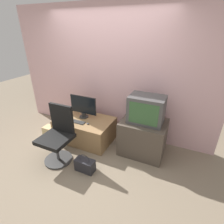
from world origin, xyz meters
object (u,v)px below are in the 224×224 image
(mouse, at_px, (88,124))
(main_monitor, at_px, (83,106))
(keyboard, at_px, (78,122))
(crt_tv, at_px, (146,109))
(cardboard_box_lower, at_px, (49,132))
(book, at_px, (42,141))
(handbag, at_px, (85,165))
(office_chair, at_px, (58,137))

(mouse, bearing_deg, main_monitor, 136.10)
(keyboard, xyz_separation_m, crt_tv, (1.28, 0.24, 0.42))
(cardboard_box_lower, bearing_deg, mouse, 7.33)
(mouse, relative_size, cardboard_box_lower, 0.23)
(main_monitor, bearing_deg, cardboard_box_lower, -153.40)
(keyboard, height_order, book, keyboard)
(crt_tv, distance_m, cardboard_box_lower, 2.16)
(main_monitor, relative_size, keyboard, 2.04)
(main_monitor, xyz_separation_m, handbag, (0.56, -0.88, -0.60))
(crt_tv, bearing_deg, cardboard_box_lower, -170.08)
(mouse, relative_size, handbag, 0.17)
(main_monitor, height_order, mouse, main_monitor)
(mouse, bearing_deg, handbag, -63.72)
(keyboard, bearing_deg, crt_tv, 10.82)
(main_monitor, xyz_separation_m, keyboard, (0.02, -0.24, -0.23))
(keyboard, distance_m, book, 0.92)
(handbag, xyz_separation_m, book, (-1.27, 0.32, -0.10))
(crt_tv, distance_m, book, 2.27)
(handbag, bearing_deg, main_monitor, 122.42)
(keyboard, bearing_deg, cardboard_box_lower, -171.70)
(office_chair, relative_size, cardboard_box_lower, 4.01)
(main_monitor, relative_size, office_chair, 0.59)
(mouse, relative_size, office_chair, 0.06)
(cardboard_box_lower, xyz_separation_m, book, (-0.02, -0.21, -0.11))
(book, bearing_deg, keyboard, 23.32)
(keyboard, bearing_deg, handbag, -49.63)
(handbag, height_order, book, handbag)
(cardboard_box_lower, distance_m, book, 0.24)
(office_chair, xyz_separation_m, handbag, (0.57, -0.08, -0.35))
(keyboard, distance_m, crt_tv, 1.37)
(keyboard, xyz_separation_m, handbag, (0.54, -0.64, -0.36))
(keyboard, height_order, crt_tv, crt_tv)
(crt_tv, height_order, handbag, crt_tv)
(mouse, distance_m, handbag, 0.82)
(office_chair, bearing_deg, main_monitor, 88.98)
(crt_tv, relative_size, handbag, 1.82)
(mouse, height_order, handbag, mouse)
(main_monitor, xyz_separation_m, book, (-0.71, -0.56, -0.70))
(mouse, height_order, crt_tv, crt_tv)
(crt_tv, relative_size, cardboard_box_lower, 2.38)
(keyboard, relative_size, crt_tv, 0.49)
(mouse, bearing_deg, keyboard, -175.85)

